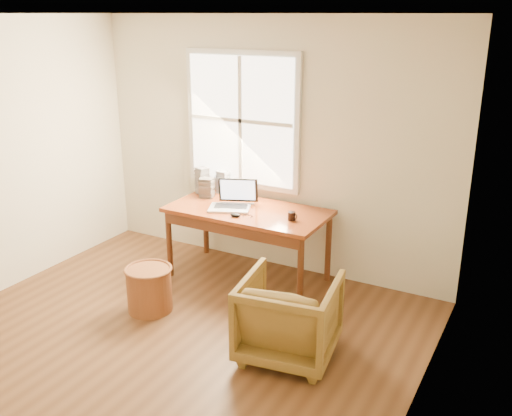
{
  "coord_description": "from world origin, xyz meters",
  "views": [
    {
      "loc": [
        2.64,
        -2.87,
        2.61
      ],
      "look_at": [
        0.17,
        1.65,
        0.84
      ],
      "focal_mm": 40.0,
      "sensor_mm": 36.0,
      "label": 1
    }
  ],
  "objects": [
    {
      "name": "coffee_mug",
      "position": [
        0.52,
        1.72,
        0.79
      ],
      "size": [
        0.08,
        0.08,
        0.08
      ],
      "primitive_type": "cylinder",
      "rotation": [
        0.0,
        0.0,
        -0.09
      ],
      "color": "black",
      "rests_on": "desk"
    },
    {
      "name": "wicker_stool",
      "position": [
        -0.46,
        0.78,
        0.2
      ],
      "size": [
        0.47,
        0.47,
        0.41
      ],
      "primitive_type": "cylinder",
      "rotation": [
        0.0,
        0.0,
        0.16
      ],
      "color": "brown",
      "rests_on": "room_shell"
    },
    {
      "name": "desk",
      "position": [
        0.0,
        1.8,
        0.73
      ],
      "size": [
        1.6,
        0.8,
        0.04
      ],
      "primitive_type": "cube",
      "color": "brown",
      "rests_on": "room_shell"
    },
    {
      "name": "laptop",
      "position": [
        -0.16,
        1.71,
        0.91
      ],
      "size": [
        0.58,
        0.59,
        0.33
      ],
      "primitive_type": null,
      "rotation": [
        0.0,
        0.0,
        0.39
      ],
      "color": "#B2B4B9",
      "rests_on": "desk"
    },
    {
      "name": "cd_stack_d",
      "position": [
        -0.45,
        2.16,
        0.83
      ],
      "size": [
        0.16,
        0.15,
        0.17
      ],
      "primitive_type": "cube",
      "rotation": [
        0.0,
        0.0,
        0.31
      ],
      "color": "#AAAFB5",
      "rests_on": "desk"
    },
    {
      "name": "cd_stack_b",
      "position": [
        -0.57,
        1.93,
        0.86
      ],
      "size": [
        0.17,
        0.15,
        0.21
      ],
      "primitive_type": "cube",
      "rotation": [
        0.0,
        0.0,
        0.26
      ],
      "color": "#242429",
      "rests_on": "desk"
    },
    {
      "name": "armchair",
      "position": [
        0.98,
        0.73,
        0.34
      ],
      "size": [
        0.83,
        0.84,
        0.68
      ],
      "primitive_type": "imported",
      "rotation": [
        0.0,
        0.0,
        3.29
      ],
      "color": "brown",
      "rests_on": "room_shell"
    },
    {
      "name": "room_shell",
      "position": [
        -0.02,
        0.16,
        1.32
      ],
      "size": [
        4.04,
        4.54,
        2.64
      ],
      "color": "brown",
      "rests_on": "ground"
    },
    {
      "name": "cd_stack_c",
      "position": [
        -0.68,
        2.02,
        0.89
      ],
      "size": [
        0.16,
        0.15,
        0.29
      ],
      "primitive_type": "cube",
      "rotation": [
        0.0,
        0.0,
        -0.39
      ],
      "color": "gray",
      "rests_on": "desk"
    },
    {
      "name": "cd_stack_a",
      "position": [
        -0.49,
        2.14,
        0.88
      ],
      "size": [
        0.14,
        0.13,
        0.25
      ],
      "primitive_type": "cube",
      "rotation": [
        0.0,
        0.0,
        -0.16
      ],
      "color": "silver",
      "rests_on": "desk"
    },
    {
      "name": "mouse",
      "position": [
        0.0,
        1.55,
        0.77
      ],
      "size": [
        0.11,
        0.08,
        0.03
      ],
      "primitive_type": "ellipsoid",
      "rotation": [
        0.0,
        0.0,
        0.15
      ],
      "color": "black",
      "rests_on": "desk"
    }
  ]
}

